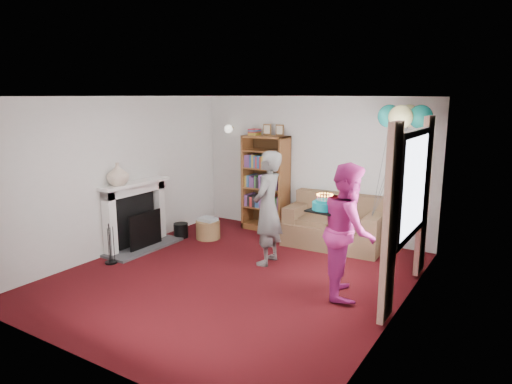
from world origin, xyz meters
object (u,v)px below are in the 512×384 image
Objects in this scene: bookcase at (266,184)px; birthday_cake at (325,206)px; sofa at (336,227)px; person_magenta at (348,230)px; person_striped at (268,208)px.

bookcase is 5.30× the size of birthday_cake.
sofa is 2.07m from person_magenta.
person_striped is (-0.55, -1.36, 0.54)m from sofa.
person_striped is (0.96, -1.59, -0.02)m from bookcase.
bookcase is at bearing 135.30° from birthday_cake.
person_striped reaches higher than sofa.
sofa is 0.96× the size of person_magenta.
person_magenta reaches higher than sofa.
birthday_cake is at bearing -44.70° from bookcase.
person_striped is 1.01× the size of person_magenta.
bookcase is at bearing 168.29° from sofa.
person_striped is 1.23m from birthday_cake.
person_striped is 1.50m from person_magenta.
bookcase is 1.23× the size of sofa.
bookcase is 1.63m from sofa.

